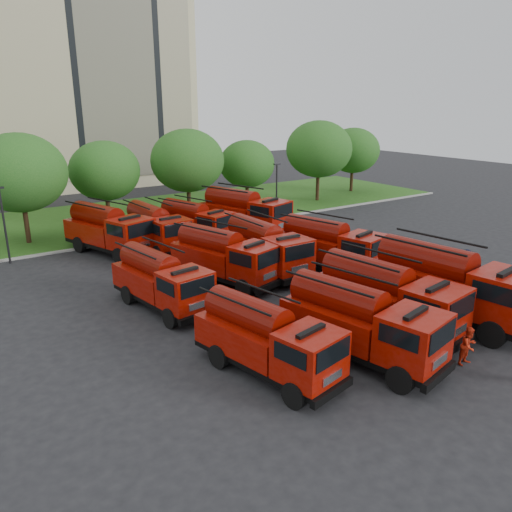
{
  "coord_description": "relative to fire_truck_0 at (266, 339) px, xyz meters",
  "views": [
    {
      "loc": [
        -14.2,
        -18.05,
        10.38
      ],
      "look_at": [
        1.21,
        4.59,
        1.8
      ],
      "focal_mm": 35.0,
      "sensor_mm": 36.0,
      "label": 1
    }
  ],
  "objects": [
    {
      "name": "firefighter_2",
      "position": [
        10.88,
        -2.76,
        -1.49
      ],
      "size": [
        0.67,
        1.09,
        1.8
      ],
      "primitive_type": "imported",
      "rotation": [
        0.0,
        0.0,
        1.64
      ],
      "color": "#B6220E",
      "rests_on": "ground"
    },
    {
      "name": "fire_truck_1",
      "position": [
        3.87,
        -1.21,
        0.13
      ],
      "size": [
        3.81,
        7.41,
        3.22
      ],
      "rotation": [
        0.0,
        0.0,
        0.2
      ],
      "color": "black",
      "rests_on": "ground"
    },
    {
      "name": "fire_truck_8",
      "position": [
        0.26,
        19.51,
        0.21
      ],
      "size": [
        4.7,
        7.82,
        3.37
      ],
      "rotation": [
        0.0,
        0.0,
        0.32
      ],
      "color": "black",
      "rests_on": "ground"
    },
    {
      "name": "fire_truck_2",
      "position": [
        6.81,
        0.02,
        0.18
      ],
      "size": [
        3.52,
        7.58,
        3.32
      ],
      "rotation": [
        0.0,
        0.0,
        0.14
      ],
      "color": "black",
      "rests_on": "ground"
    },
    {
      "name": "fire_truck_11",
      "position": [
        10.97,
        18.55,
        0.31
      ],
      "size": [
        4.92,
        8.3,
        3.58
      ],
      "rotation": [
        0.0,
        0.0,
        0.3
      ],
      "color": "black",
      "rests_on": "ground"
    },
    {
      "name": "fire_truck_0",
      "position": [
        0.0,
        0.0,
        0.0
      ],
      "size": [
        3.45,
        6.8,
        2.96
      ],
      "rotation": [
        0.0,
        0.0,
        0.2
      ],
      "color": "black",
      "rests_on": "ground"
    },
    {
      "name": "fire_truck_6",
      "position": [
        6.96,
        9.98,
        0.14
      ],
      "size": [
        2.64,
        7.13,
        3.24
      ],
      "rotation": [
        0.0,
        0.0,
        -0.0
      ],
      "color": "black",
      "rests_on": "ground"
    },
    {
      "name": "tree_5",
      "position": [
        16.97,
        27.24,
        2.86
      ],
      "size": [
        5.46,
        5.46,
        6.68
      ],
      "color": "#382314",
      "rests_on": "ground"
    },
    {
      "name": "firefighter_1",
      "position": [
        7.22,
        -4.09,
        -1.49
      ],
      "size": [
        0.81,
        0.45,
        1.64
      ],
      "primitive_type": "imported",
      "rotation": [
        0.0,
        0.0,
        0.02
      ],
      "color": "#B6220E",
      "rests_on": "ground"
    },
    {
      "name": "fire_truck_5",
      "position": [
        3.95,
        9.87,
        0.12
      ],
      "size": [
        4.27,
        7.4,
        3.19
      ],
      "rotation": [
        0.0,
        0.0,
        0.29
      ],
      "color": "black",
      "rests_on": "ground"
    },
    {
      "name": "tree_7",
      "position": [
        31.97,
        27.74,
        3.33
      ],
      "size": [
        6.05,
        6.05,
        7.39
      ],
      "color": "#382314",
      "rests_on": "ground"
    },
    {
      "name": "ground",
      "position": [
        3.97,
        3.74,
        -1.49
      ],
      "size": [
        140.0,
        140.0,
        0.0
      ],
      "primitive_type": "plane",
      "color": "black",
      "rests_on": "ground"
    },
    {
      "name": "curb",
      "position": [
        3.97,
        21.64,
        -1.42
      ],
      "size": [
        70.0,
        0.3,
        0.14
      ],
      "primitive_type": "cube",
      "color": "gray",
      "rests_on": "ground"
    },
    {
      "name": "lawn",
      "position": [
        3.97,
        29.74,
        -1.43
      ],
      "size": [
        70.0,
        16.0,
        0.12
      ],
      "primitive_type": "cube",
      "color": "#234913",
      "rests_on": "ground"
    },
    {
      "name": "firefighter_5",
      "position": [
        14.16,
        7.55,
        -1.49
      ],
      "size": [
        1.5,
        0.67,
        1.6
      ],
      "primitive_type": "imported",
      "rotation": [
        0.0,
        0.0,
        3.12
      ],
      "color": "black",
      "rests_on": "ground"
    },
    {
      "name": "lamp_post_0",
      "position": [
        -6.03,
        20.94,
        1.41
      ],
      "size": [
        0.6,
        0.25,
        5.11
      ],
      "color": "black",
      "rests_on": "ground"
    },
    {
      "name": "tree_3",
      "position": [
        2.97,
        27.74,
        3.2
      ],
      "size": [
        5.88,
        5.88,
        7.19
      ],
      "color": "#382314",
      "rests_on": "ground"
    },
    {
      "name": "tree_2",
      "position": [
        -4.03,
        25.24,
        3.87
      ],
      "size": [
        6.72,
        6.72,
        8.22
      ],
      "color": "#382314",
      "rests_on": "ground"
    },
    {
      "name": "lamp_post_1",
      "position": [
        15.97,
        20.94,
        1.41
      ],
      "size": [
        0.6,
        0.25,
        5.11
      ],
      "color": "black",
      "rests_on": "ground"
    },
    {
      "name": "firefighter_3",
      "position": [
        16.18,
        2.1,
        -1.49
      ],
      "size": [
        1.36,
        1.0,
        1.88
      ],
      "primitive_type": "imported",
      "rotation": [
        0.0,
        0.0,
        3.49
      ],
      "color": "black",
      "rests_on": "ground"
    },
    {
      "name": "fire_truck_7",
      "position": [
        10.59,
        8.0,
        0.14
      ],
      "size": [
        4.11,
        7.47,
        3.23
      ],
      "rotation": [
        0.0,
        0.0,
        0.25
      ],
      "color": "black",
      "rests_on": "ground"
    },
    {
      "name": "fire_truck_9",
      "position": [
        3.34,
        18.49,
        0.12
      ],
      "size": [
        2.93,
        7.15,
        3.19
      ],
      "rotation": [
        0.0,
        0.0,
        0.06
      ],
      "color": "black",
      "rests_on": "ground"
    },
    {
      "name": "firefighter_4",
      "position": [
        -0.02,
        5.86,
        -1.49
      ],
      "size": [
        0.98,
        0.83,
        1.69
      ],
      "primitive_type": "imported",
      "rotation": [
        0.0,
        0.0,
        2.72
      ],
      "color": "black",
      "rests_on": "ground"
    },
    {
      "name": "fire_truck_4",
      "position": [
        -0.7,
        8.39,
        0.02
      ],
      "size": [
        3.22,
        6.84,
        2.99
      ],
      "rotation": [
        0.0,
        0.0,
        0.15
      ],
      "color": "black",
      "rests_on": "ground"
    },
    {
      "name": "apartment_building",
      "position": [
        5.97,
        51.68,
        11.01
      ],
      "size": [
        30.0,
        14.18,
        25.0
      ],
      "color": "beige",
      "rests_on": "ground"
    },
    {
      "name": "fire_truck_10",
      "position": [
        6.63,
        18.72,
        0.05
      ],
      "size": [
        4.07,
        7.08,
        3.05
      ],
      "rotation": [
        0.0,
        0.0,
        0.28
      ],
      "color": "black",
      "rests_on": "ground"
    },
    {
      "name": "tree_4",
      "position": [
        9.97,
        26.24,
        3.73
      ],
      "size": [
        6.55,
        6.55,
        8.01
      ],
      "color": "#382314",
      "rests_on": "ground"
    },
    {
      "name": "tree_6",
      "position": [
        24.97,
        25.74,
        4.0
      ],
      "size": [
        6.89,
        6.89,
        8.42
      ],
      "color": "#382314",
      "rests_on": "ground"
    },
    {
      "name": "fire_truck_3",
      "position": [
        10.32,
        -0.77,
        0.34
      ],
      "size": [
        3.78,
        8.29,
        3.64
      ],
      "rotation": [
        0.0,
        0.0,
        0.13
      ],
      "color": "black",
      "rests_on": "ground"
    }
  ]
}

